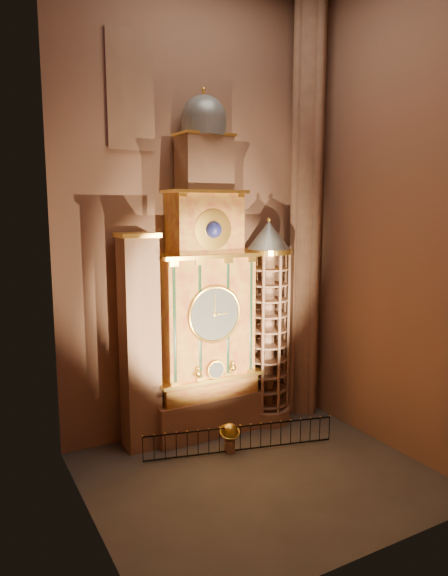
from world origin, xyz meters
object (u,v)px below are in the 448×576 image
portrait_tower (140,342)px  iron_railing (240,439)px  stair_turret (268,324)px  astronomical_clock (205,303)px  celestial_globe (230,435)px

portrait_tower → iron_railing: (3.83, -2.75, -4.49)m
stair_turret → portrait_tower: bearing=177.7°
portrait_tower → stair_turret: size_ratio=0.94×
astronomical_clock → portrait_tower: 3.73m
astronomical_clock → celestial_globe: 6.35m
iron_railing → celestial_globe: bearing=151.3°
astronomical_clock → portrait_tower: astronomical_clock is taller
portrait_tower → iron_railing: size_ratio=1.16×
portrait_tower → stair_turret: 6.91m
celestial_globe → iron_railing: (0.44, -0.24, -0.18)m
portrait_tower → astronomical_clock: bearing=-0.3°
portrait_tower → iron_railing: 6.51m
astronomical_clock → iron_railing: 6.62m
portrait_tower → celestial_globe: portrait_tower is taller
stair_turret → astronomical_clock: bearing=175.7°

